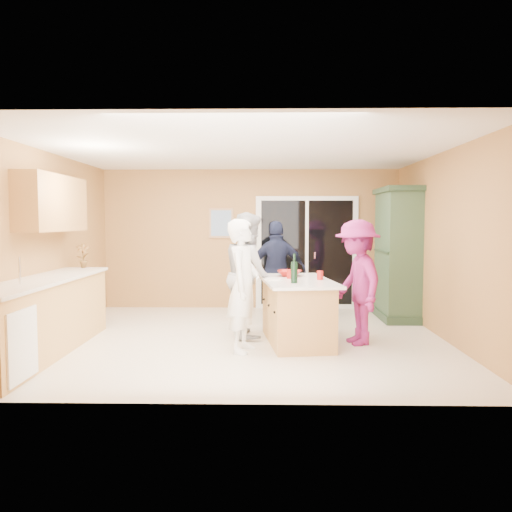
{
  "coord_description": "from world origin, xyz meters",
  "views": [
    {
      "loc": [
        0.29,
        -6.86,
        1.64
      ],
      "look_at": [
        0.15,
        0.1,
        1.15
      ],
      "focal_mm": 35.0,
      "sensor_mm": 36.0,
      "label": 1
    }
  ],
  "objects_px": {
    "kitchen_island": "(297,313)",
    "woman_grey": "(249,274)",
    "green_hutch": "(398,255)",
    "woman_navy": "(277,271)",
    "woman_magenta": "(357,282)",
    "woman_white": "(243,286)"
  },
  "relations": [
    {
      "from": "woman_magenta",
      "to": "woman_navy",
      "type": "bearing_deg",
      "value": -158.64
    },
    {
      "from": "woman_navy",
      "to": "woman_magenta",
      "type": "height_order",
      "value": "woman_magenta"
    },
    {
      "from": "kitchen_island",
      "to": "woman_grey",
      "type": "bearing_deg",
      "value": 142.05
    },
    {
      "from": "woman_navy",
      "to": "woman_magenta",
      "type": "relative_size",
      "value": 0.99
    },
    {
      "from": "woman_white",
      "to": "woman_grey",
      "type": "height_order",
      "value": "woman_grey"
    },
    {
      "from": "kitchen_island",
      "to": "woman_grey",
      "type": "distance_m",
      "value": 0.9
    },
    {
      "from": "woman_navy",
      "to": "woman_grey",
      "type": "bearing_deg",
      "value": 61.31
    },
    {
      "from": "green_hutch",
      "to": "woman_white",
      "type": "height_order",
      "value": "green_hutch"
    },
    {
      "from": "woman_white",
      "to": "woman_magenta",
      "type": "bearing_deg",
      "value": -61.2
    },
    {
      "from": "woman_grey",
      "to": "woman_magenta",
      "type": "distance_m",
      "value": 1.52
    },
    {
      "from": "woman_white",
      "to": "woman_grey",
      "type": "xyz_separation_m",
      "value": [
        0.04,
        0.87,
        0.05
      ]
    },
    {
      "from": "kitchen_island",
      "to": "woman_navy",
      "type": "height_order",
      "value": "woman_navy"
    },
    {
      "from": "woman_grey",
      "to": "woman_magenta",
      "type": "bearing_deg",
      "value": -119.08
    },
    {
      "from": "kitchen_island",
      "to": "woman_grey",
      "type": "height_order",
      "value": "woman_grey"
    },
    {
      "from": "green_hutch",
      "to": "woman_white",
      "type": "distance_m",
      "value": 3.3
    },
    {
      "from": "green_hutch",
      "to": "kitchen_island",
      "type": "bearing_deg",
      "value": -136.76
    },
    {
      "from": "woman_white",
      "to": "woman_grey",
      "type": "relative_size",
      "value": 0.94
    },
    {
      "from": "woman_white",
      "to": "woman_magenta",
      "type": "xyz_separation_m",
      "value": [
        1.49,
        0.42,
        -0.0
      ]
    },
    {
      "from": "green_hutch",
      "to": "woman_magenta",
      "type": "bearing_deg",
      "value": -119.69
    },
    {
      "from": "kitchen_island",
      "to": "green_hutch",
      "type": "bearing_deg",
      "value": 35.67
    },
    {
      "from": "kitchen_island",
      "to": "green_hutch",
      "type": "xyz_separation_m",
      "value": [
        1.78,
        1.68,
        0.67
      ]
    },
    {
      "from": "green_hutch",
      "to": "woman_navy",
      "type": "bearing_deg",
      "value": -173.92
    }
  ]
}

